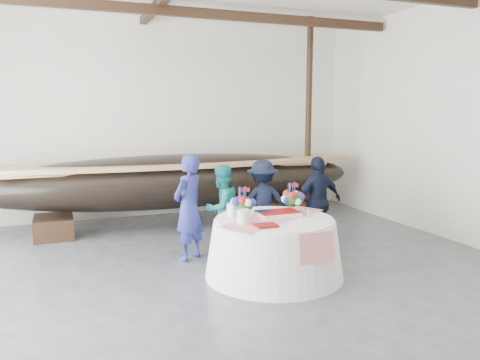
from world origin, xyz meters
name	(u,v)px	position (x,y,z in m)	size (l,w,h in m)	color
floor	(238,320)	(0.00, 0.00, 0.00)	(10.00, 12.00, 0.01)	#3D3D42
wall_back	(145,119)	(0.00, 6.00, 2.25)	(10.00, 0.02, 4.50)	silver
longboat_display	(177,181)	(0.41, 4.68, 0.98)	(8.18, 1.64, 1.53)	black
banquet_table	(274,247)	(1.03, 1.23, 0.44)	(2.04, 2.04, 0.87)	white
tabletop_items	(267,206)	(0.99, 1.39, 1.02)	(1.92, 1.39, 0.40)	red
guest_woman_blue	(189,207)	(0.06, 2.43, 0.87)	(0.64, 0.42, 1.75)	navy
guest_woman_teal	(221,208)	(0.71, 2.69, 0.76)	(0.73, 0.57, 1.51)	teal
guest_man_left	(262,203)	(1.52, 2.77, 0.78)	(1.01, 0.58, 1.56)	black
guest_man_right	(318,201)	(2.43, 2.36, 0.82)	(0.96, 0.40, 1.63)	black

